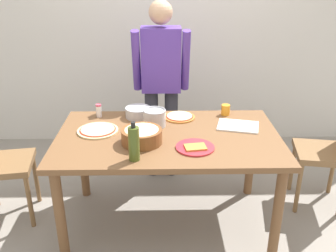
{
  "coord_description": "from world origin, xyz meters",
  "views": [
    {
      "loc": [
        -0.05,
        -2.44,
        1.9
      ],
      "look_at": [
        0.0,
        0.05,
        0.81
      ],
      "focal_mm": 40.21,
      "sensor_mm": 36.0,
      "label": 1
    }
  ],
  "objects_px": {
    "pizza_cooked_on_tray": "(180,117)",
    "salt_shaker": "(99,110)",
    "steel_pot": "(154,118)",
    "chair_wooden_right": "(332,146)",
    "pizza_raw_on_board": "(98,130)",
    "popcorn_bowl": "(142,135)",
    "olive_oil_bottle": "(134,143)",
    "cup_orange": "(226,110)",
    "plate_with_slice": "(195,147)",
    "person_cook": "(161,81)",
    "mixing_bowl_steel": "(138,112)",
    "dining_table": "(168,147)",
    "cutting_board_white": "(238,126)"
  },
  "relations": [
    {
      "from": "pizza_raw_on_board",
      "to": "cup_orange",
      "type": "xyz_separation_m",
      "value": [
        0.99,
        0.31,
        0.03
      ]
    },
    {
      "from": "cup_orange",
      "to": "cutting_board_white",
      "type": "relative_size",
      "value": 0.28
    },
    {
      "from": "chair_wooden_right",
      "to": "cup_orange",
      "type": "height_order",
      "value": "chair_wooden_right"
    },
    {
      "from": "plate_with_slice",
      "to": "cup_orange",
      "type": "bearing_deg",
      "value": 63.54
    },
    {
      "from": "popcorn_bowl",
      "to": "cup_orange",
      "type": "height_order",
      "value": "popcorn_bowl"
    },
    {
      "from": "olive_oil_bottle",
      "to": "cup_orange",
      "type": "bearing_deg",
      "value": 47.09
    },
    {
      "from": "chair_wooden_right",
      "to": "salt_shaker",
      "type": "xyz_separation_m",
      "value": [
        -1.87,
        0.12,
        0.27
      ]
    },
    {
      "from": "chair_wooden_right",
      "to": "salt_shaker",
      "type": "bearing_deg",
      "value": 176.22
    },
    {
      "from": "cup_orange",
      "to": "popcorn_bowl",
      "type": "bearing_deg",
      "value": -142.42
    },
    {
      "from": "cup_orange",
      "to": "steel_pot",
      "type": "bearing_deg",
      "value": -159.65
    },
    {
      "from": "plate_with_slice",
      "to": "person_cook",
      "type": "bearing_deg",
      "value": 102.96
    },
    {
      "from": "steel_pot",
      "to": "salt_shaker",
      "type": "relative_size",
      "value": 1.64
    },
    {
      "from": "dining_table",
      "to": "person_cook",
      "type": "height_order",
      "value": "person_cook"
    },
    {
      "from": "pizza_raw_on_board",
      "to": "salt_shaker",
      "type": "height_order",
      "value": "salt_shaker"
    },
    {
      "from": "chair_wooden_right",
      "to": "olive_oil_bottle",
      "type": "height_order",
      "value": "olive_oil_bottle"
    },
    {
      "from": "dining_table",
      "to": "plate_with_slice",
      "type": "xyz_separation_m",
      "value": [
        0.18,
        -0.21,
        0.1
      ]
    },
    {
      "from": "person_cook",
      "to": "cutting_board_white",
      "type": "bearing_deg",
      "value": -46.79
    },
    {
      "from": "pizza_raw_on_board",
      "to": "chair_wooden_right",
      "type": "bearing_deg",
      "value": 5.04
    },
    {
      "from": "person_cook",
      "to": "mixing_bowl_steel",
      "type": "height_order",
      "value": "person_cook"
    },
    {
      "from": "pizza_cooked_on_tray",
      "to": "steel_pot",
      "type": "distance_m",
      "value": 0.26
    },
    {
      "from": "olive_oil_bottle",
      "to": "steel_pot",
      "type": "height_order",
      "value": "olive_oil_bottle"
    },
    {
      "from": "pizza_cooked_on_tray",
      "to": "salt_shaker",
      "type": "xyz_separation_m",
      "value": [
        -0.64,
        0.04,
        0.04
      ]
    },
    {
      "from": "pizza_raw_on_board",
      "to": "popcorn_bowl",
      "type": "relative_size",
      "value": 1.07
    },
    {
      "from": "popcorn_bowl",
      "to": "mixing_bowl_steel",
      "type": "distance_m",
      "value": 0.47
    },
    {
      "from": "pizza_cooked_on_tray",
      "to": "cup_orange",
      "type": "bearing_deg",
      "value": 8.9
    },
    {
      "from": "pizza_raw_on_board",
      "to": "mixing_bowl_steel",
      "type": "height_order",
      "value": "mixing_bowl_steel"
    },
    {
      "from": "person_cook",
      "to": "salt_shaker",
      "type": "height_order",
      "value": "person_cook"
    },
    {
      "from": "popcorn_bowl",
      "to": "olive_oil_bottle",
      "type": "height_order",
      "value": "olive_oil_bottle"
    },
    {
      "from": "dining_table",
      "to": "olive_oil_bottle",
      "type": "relative_size",
      "value": 6.25
    },
    {
      "from": "person_cook",
      "to": "plate_with_slice",
      "type": "distance_m",
      "value": 1.01
    },
    {
      "from": "chair_wooden_right",
      "to": "pizza_raw_on_board",
      "type": "relative_size",
      "value": 3.18
    },
    {
      "from": "dining_table",
      "to": "salt_shaker",
      "type": "relative_size",
      "value": 15.09
    },
    {
      "from": "chair_wooden_right",
      "to": "steel_pot",
      "type": "bearing_deg",
      "value": -177.34
    },
    {
      "from": "pizza_raw_on_board",
      "to": "olive_oil_bottle",
      "type": "bearing_deg",
      "value": -55.75
    },
    {
      "from": "pizza_cooked_on_tray",
      "to": "steel_pot",
      "type": "height_order",
      "value": "steel_pot"
    },
    {
      "from": "olive_oil_bottle",
      "to": "salt_shaker",
      "type": "xyz_separation_m",
      "value": [
        -0.33,
        0.72,
        -0.06
      ]
    },
    {
      "from": "plate_with_slice",
      "to": "popcorn_bowl",
      "type": "height_order",
      "value": "popcorn_bowl"
    },
    {
      "from": "dining_table",
      "to": "pizza_raw_on_board",
      "type": "bearing_deg",
      "value": 171.52
    },
    {
      "from": "cup_orange",
      "to": "chair_wooden_right",
      "type": "bearing_deg",
      "value": -9.76
    },
    {
      "from": "olive_oil_bottle",
      "to": "dining_table",
      "type": "bearing_deg",
      "value": 58.65
    },
    {
      "from": "steel_pot",
      "to": "chair_wooden_right",
      "type": "bearing_deg",
      "value": 2.66
    },
    {
      "from": "dining_table",
      "to": "plate_with_slice",
      "type": "relative_size",
      "value": 6.15
    },
    {
      "from": "chair_wooden_right",
      "to": "mixing_bowl_steel",
      "type": "xyz_separation_m",
      "value": [
        -1.55,
        0.11,
        0.26
      ]
    },
    {
      "from": "steel_pot",
      "to": "cup_orange",
      "type": "relative_size",
      "value": 2.04
    },
    {
      "from": "salt_shaker",
      "to": "dining_table",
      "type": "bearing_deg",
      "value": -33.51
    },
    {
      "from": "person_cook",
      "to": "olive_oil_bottle",
      "type": "height_order",
      "value": "person_cook"
    },
    {
      "from": "plate_with_slice",
      "to": "salt_shaker",
      "type": "xyz_separation_m",
      "value": [
        -0.72,
        0.57,
        0.04
      ]
    },
    {
      "from": "person_cook",
      "to": "popcorn_bowl",
      "type": "xyz_separation_m",
      "value": [
        -0.14,
        -0.88,
        -0.12
      ]
    },
    {
      "from": "mixing_bowl_steel",
      "to": "steel_pot",
      "type": "height_order",
      "value": "steel_pot"
    },
    {
      "from": "pizza_raw_on_board",
      "to": "popcorn_bowl",
      "type": "height_order",
      "value": "popcorn_bowl"
    }
  ]
}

